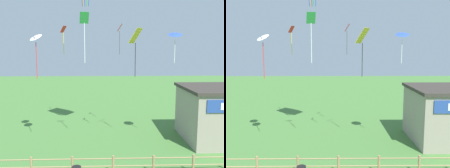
% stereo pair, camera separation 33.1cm
% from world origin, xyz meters
% --- Properties ---
extents(wooden_fence, '(14.34, 0.14, 1.15)m').
position_xyz_m(wooden_fence, '(-0.00, 5.57, 0.66)').
color(wooden_fence, '#9E7F56').
rests_on(wooden_fence, ground_plane).
extents(kite_yellow_diamond, '(1.16, 1.23, 3.69)m').
position_xyz_m(kite_yellow_diamond, '(1.90, 10.91, 7.94)').
color(kite_yellow_diamond, yellow).
extents(kite_white_delta, '(1.21, 1.19, 3.21)m').
position_xyz_m(kite_white_delta, '(-5.29, 9.76, 7.97)').
color(kite_white_delta, white).
extents(kite_pink_diamond, '(0.54, 0.62, 2.57)m').
position_xyz_m(kite_pink_diamond, '(0.84, 13.33, 8.62)').
color(kite_pink_diamond, pink).
extents(kite_blue_delta, '(1.12, 1.08, 2.28)m').
position_xyz_m(kite_blue_delta, '(4.61, 9.81, 8.28)').
color(kite_blue_delta, blue).
extents(kite_red_diamond, '(0.62, 0.67, 2.71)m').
position_xyz_m(kite_red_diamond, '(-4.36, 16.24, 8.64)').
color(kite_red_diamond, red).
extents(kite_green_diamond, '(0.72, 0.58, 3.58)m').
position_xyz_m(kite_green_diamond, '(-1.88, 9.93, 8.80)').
color(kite_green_diamond, green).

